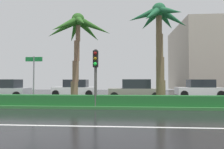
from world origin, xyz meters
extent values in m
cube|color=black|center=(0.00, 9.00, -0.05)|extent=(90.00, 42.00, 0.10)
cube|color=white|center=(0.00, 2.00, 0.00)|extent=(81.00, 0.14, 0.01)
cube|color=#2D6B33|center=(0.00, 8.00, 0.07)|extent=(85.50, 4.00, 0.15)
cube|color=#1E6028|center=(0.00, 6.60, 0.45)|extent=(76.50, 0.70, 0.60)
cylinder|color=brown|center=(0.54, 8.43, 0.86)|extent=(0.50, 0.50, 1.42)
cylinder|color=brown|center=(0.60, 8.49, 2.27)|extent=(0.44, 0.44, 1.42)
cylinder|color=brown|center=(0.66, 8.55, 3.69)|extent=(0.38, 0.38, 1.42)
cylinder|color=brown|center=(0.73, 8.61, 5.10)|extent=(0.32, 0.32, 1.42)
sphere|color=#2B5E1F|center=(0.73, 8.61, 5.91)|extent=(0.90, 0.90, 0.90)
cone|color=#2B5E1F|center=(1.85, 8.67, 5.40)|extent=(2.51, 0.69, 1.52)
cone|color=#2B5E1F|center=(1.32, 9.53, 5.34)|extent=(1.81, 2.36, 1.65)
cone|color=#2B5E1F|center=(0.21, 9.58, 5.34)|extent=(1.65, 2.42, 1.64)
cone|color=#2B5E1F|center=(-0.37, 8.67, 5.34)|extent=(2.48, 0.70, 1.64)
cone|color=#2B5E1F|center=(0.15, 7.69, 5.31)|extent=(1.77, 2.36, 1.68)
cone|color=#2B5E1F|center=(1.17, 7.55, 5.45)|extent=(1.49, 2.52, 1.43)
cylinder|color=brown|center=(6.31, 7.91, 0.89)|extent=(0.59, 0.59, 1.48)
cylinder|color=brown|center=(6.28, 7.88, 2.37)|extent=(0.52, 0.52, 1.48)
cylinder|color=brown|center=(6.25, 7.86, 3.85)|extent=(0.45, 0.45, 1.48)
cylinder|color=brown|center=(6.22, 7.83, 5.34)|extent=(0.38, 0.38, 1.48)
sphere|color=#1E5D37|center=(6.22, 7.83, 6.18)|extent=(0.90, 0.90, 0.90)
cone|color=#1E5D37|center=(7.11, 7.94, 5.66)|extent=(2.13, 0.79, 1.52)
cone|color=#1E5D37|center=(6.80, 8.58, 5.75)|extent=(1.75, 2.01, 1.37)
cone|color=#1E5D37|center=(5.75, 8.67, 5.78)|extent=(1.53, 2.13, 1.32)
cone|color=#1E5D37|center=(5.25, 7.72, 5.81)|extent=(2.19, 0.80, 1.26)
cone|color=#1E5D37|center=(5.71, 7.10, 5.66)|extent=(1.64, 2.03, 1.52)
cone|color=#1E5D37|center=(6.70, 7.00, 5.80)|extent=(1.56, 2.13, 1.28)
cylinder|color=#4C4C47|center=(2.34, 6.32, 1.78)|extent=(0.16, 0.16, 3.26)
cube|color=black|center=(2.34, 6.32, 2.86)|extent=(0.28, 0.32, 0.96)
sphere|color=maroon|center=(2.34, 6.15, 3.16)|extent=(0.20, 0.20, 0.20)
sphere|color=#7F600F|center=(2.34, 6.15, 2.86)|extent=(0.20, 0.20, 0.20)
sphere|color=#1EEA3F|center=(2.34, 6.15, 2.56)|extent=(0.20, 0.20, 0.20)
cylinder|color=slate|center=(-1.75, 7.18, 1.65)|extent=(0.08, 0.08, 3.00)
cube|color=#146B2D|center=(-1.75, 7.18, 2.97)|extent=(1.10, 0.03, 0.28)
cube|color=silver|center=(-6.85, 12.11, 0.60)|extent=(4.30, 1.76, 0.72)
cube|color=#1E2328|center=(-6.70, 12.11, 1.34)|extent=(2.30, 1.58, 0.76)
cylinder|color=black|center=(-5.20, 11.21, 0.34)|extent=(0.68, 0.22, 0.68)
cylinder|color=black|center=(-5.20, 13.01, 0.34)|extent=(0.68, 0.22, 0.68)
cube|color=white|center=(-1.12, 14.82, 0.60)|extent=(4.30, 1.76, 0.72)
cube|color=#1E2328|center=(-0.97, 14.82, 1.34)|extent=(2.30, 1.58, 0.76)
cylinder|color=black|center=(-2.77, 13.92, 0.34)|extent=(0.68, 0.22, 0.68)
cylinder|color=black|center=(-2.77, 15.72, 0.34)|extent=(0.68, 0.22, 0.68)
cylinder|color=black|center=(0.53, 13.92, 0.34)|extent=(0.68, 0.22, 0.68)
cylinder|color=black|center=(0.53, 15.72, 0.34)|extent=(0.68, 0.22, 0.68)
cube|color=gray|center=(4.80, 11.84, 0.60)|extent=(4.30, 1.76, 0.72)
cube|color=#1E2328|center=(4.95, 11.84, 1.34)|extent=(2.30, 1.58, 0.76)
cylinder|color=black|center=(3.15, 10.94, 0.34)|extent=(0.68, 0.22, 0.68)
cylinder|color=black|center=(3.15, 12.74, 0.34)|extent=(0.68, 0.22, 0.68)
cylinder|color=black|center=(6.45, 10.94, 0.34)|extent=(0.68, 0.22, 0.68)
cylinder|color=black|center=(6.45, 12.74, 0.34)|extent=(0.68, 0.22, 0.68)
cube|color=white|center=(11.19, 14.77, 0.60)|extent=(4.30, 1.76, 0.72)
cube|color=#1E2328|center=(11.34, 14.77, 1.34)|extent=(2.30, 1.58, 0.76)
cylinder|color=black|center=(9.54, 13.87, 0.34)|extent=(0.68, 0.22, 0.68)
cylinder|color=black|center=(9.54, 15.67, 0.34)|extent=(0.68, 0.22, 0.68)
cylinder|color=black|center=(12.84, 13.87, 0.34)|extent=(0.68, 0.22, 0.68)
cylinder|color=black|center=(12.84, 15.67, 0.34)|extent=(0.68, 0.22, 0.68)
camera|label=1|loc=(4.06, -4.84, 1.60)|focal=31.41mm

